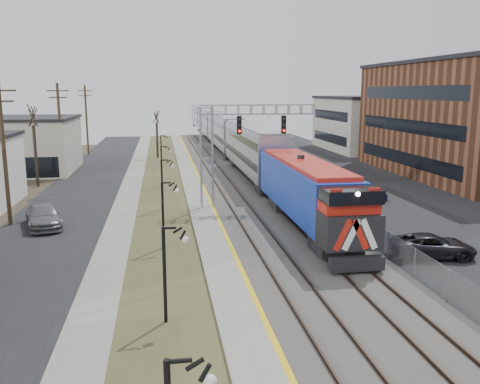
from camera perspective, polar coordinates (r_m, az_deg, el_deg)
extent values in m
cube|color=black|center=(47.70, -17.75, -0.33)|extent=(7.00, 120.00, 0.04)
cube|color=gray|center=(47.20, -12.35, -0.14)|extent=(2.00, 120.00, 0.08)
cube|color=#414625|center=(47.11, -8.71, -0.04)|extent=(4.00, 120.00, 0.06)
cube|color=gray|center=(47.18, -5.07, 0.17)|extent=(2.00, 120.00, 0.24)
cube|color=#595651|center=(47.76, 0.92, 0.33)|extent=(8.00, 120.00, 0.20)
cube|color=black|center=(51.17, 14.29, 0.62)|extent=(16.00, 120.00, 0.04)
cube|color=gold|center=(47.22, -4.01, 0.35)|extent=(0.24, 120.00, 0.01)
cube|color=#2D2119|center=(47.35, -2.36, 0.44)|extent=(0.08, 120.00, 0.15)
cube|color=#2D2119|center=(47.54, -0.56, 0.49)|extent=(0.08, 120.00, 0.15)
cube|color=#2D2119|center=(47.86, 1.81, 0.56)|extent=(0.08, 120.00, 0.15)
cube|color=#2D2119|center=(48.16, 3.56, 0.61)|extent=(0.08, 120.00, 0.15)
cube|color=#1533AF|center=(33.71, 7.66, -0.28)|extent=(3.00, 17.00, 4.25)
cube|color=black|center=(26.23, 12.97, -7.86)|extent=(2.80, 0.50, 0.70)
cube|color=#91939A|center=(53.16, 1.48, 4.62)|extent=(3.00, 22.00, 5.33)
cube|color=#91939A|center=(75.60, -1.63, 6.60)|extent=(3.00, 22.00, 5.33)
cube|color=#91939A|center=(98.20, -3.33, 7.66)|extent=(3.00, 22.00, 5.33)
cube|color=#91939A|center=(120.88, -4.39, 8.32)|extent=(3.00, 22.00, 5.33)
cube|color=gray|center=(39.70, -3.76, 3.77)|extent=(1.00, 1.00, 8.00)
cube|color=gray|center=(39.94, 1.97, 9.23)|extent=(9.00, 0.80, 0.80)
cube|color=black|center=(39.30, -0.09, 7.53)|extent=(0.35, 0.25, 1.40)
cube|color=black|center=(39.99, 4.92, 7.55)|extent=(0.35, 0.25, 1.40)
cylinder|color=black|center=(20.50, -8.46, -9.31)|extent=(0.14, 0.14, 4.00)
cylinder|color=black|center=(30.08, -8.65, -2.64)|extent=(0.14, 0.14, 4.00)
cylinder|color=black|center=(39.86, -8.74, 0.78)|extent=(0.14, 0.14, 4.00)
cylinder|color=black|center=(49.73, -8.80, 2.85)|extent=(0.14, 0.14, 4.00)
cylinder|color=black|center=(61.63, -8.84, 4.46)|extent=(0.14, 0.14, 4.00)
cylinder|color=#4C3823|center=(37.94, -24.96, 3.92)|extent=(0.28, 0.28, 10.00)
cylinder|color=#4C3823|center=(57.34, -19.53, 6.46)|extent=(0.28, 0.28, 10.00)
cylinder|color=#4C3823|center=(77.05, -16.85, 7.69)|extent=(0.28, 0.28, 10.00)
cube|color=gray|center=(48.52, 5.82, 1.28)|extent=(0.04, 120.00, 1.60)
cube|color=#BBB4A3|center=(63.83, -24.36, 4.73)|extent=(14.00, 12.00, 6.00)
cube|color=brown|center=(61.54, 24.89, 7.29)|extent=(16.00, 26.00, 12.00)
cube|color=#BBB4A3|center=(83.60, 15.27, 7.33)|extent=(16.00, 18.00, 8.00)
cylinder|color=#382D23|center=(52.97, -21.95, 3.74)|extent=(0.30, 0.30, 5.95)
cylinder|color=#382D23|center=(71.53, -9.28, 5.74)|extent=(0.30, 0.30, 4.90)
imported|color=black|center=(30.42, 20.77, -5.74)|extent=(5.02, 3.03, 1.30)
imported|color=navy|center=(44.20, 13.03, 0.00)|extent=(5.30, 2.49, 1.49)
imported|color=slate|center=(50.70, 11.36, 1.57)|extent=(5.04, 2.75, 1.62)
imported|color=#0B391E|center=(52.36, 8.25, 1.82)|extent=(4.30, 2.41, 1.34)
imported|color=slate|center=(37.24, -21.22, -2.56)|extent=(3.50, 5.60, 1.51)
imported|color=gray|center=(61.04, 6.20, 3.30)|extent=(4.70, 2.25, 1.55)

